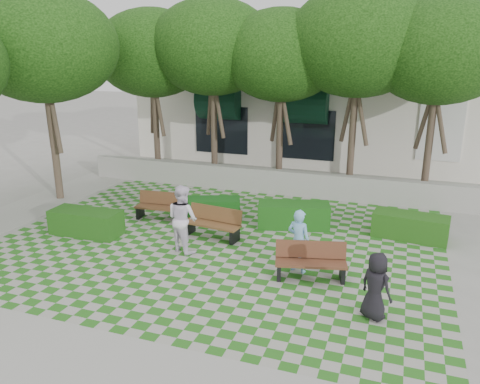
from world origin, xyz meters
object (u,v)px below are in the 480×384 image
at_px(bench_east, 311,262).
at_px(person_dark, 376,286).
at_px(person_blue, 299,241).
at_px(bench_mid, 213,223).
at_px(hedge_midright, 294,215).
at_px(hedge_west, 86,222).
at_px(hedge_east, 410,226).
at_px(hedge_midleft, 211,208).
at_px(bench_west, 162,207).
at_px(person_white, 183,218).

relative_size(bench_east, person_dark, 1.24).
bearing_deg(person_blue, bench_mid, -11.60).
height_order(hedge_midright, hedge_west, hedge_midright).
height_order(bench_east, hedge_west, bench_east).
xyz_separation_m(bench_east, bench_mid, (-3.14, 1.58, 0.01)).
distance_m(hedge_west, person_dark, 8.45).
distance_m(bench_mid, person_dark, 5.48).
relative_size(hedge_east, person_dark, 1.46).
xyz_separation_m(hedge_east, person_dark, (-0.65, -4.67, 0.34)).
distance_m(hedge_midleft, hedge_west, 3.81).
xyz_separation_m(bench_west, hedge_west, (-1.44, -1.89, -0.05)).
relative_size(person_blue, person_dark, 1.13).
distance_m(hedge_west, person_blue, 6.37).
distance_m(bench_mid, hedge_east, 5.62).
relative_size(bench_mid, person_white, 0.95).
height_order(bench_west, person_white, person_white).
height_order(hedge_west, person_blue, person_blue).
xyz_separation_m(bench_east, person_white, (-3.52, 0.46, 0.49)).
xyz_separation_m(hedge_midleft, person_dark, (5.37, -4.36, 0.38)).
bearing_deg(hedge_midright, person_dark, -58.91).
xyz_separation_m(hedge_midright, person_dark, (2.69, -4.46, 0.32)).
height_order(person_blue, person_dark, person_blue).
relative_size(hedge_east, hedge_midleft, 1.10).
relative_size(bench_mid, person_blue, 1.10).
bearing_deg(hedge_east, person_dark, -97.97).
xyz_separation_m(hedge_midright, person_white, (-2.37, -2.72, 0.54)).
bearing_deg(person_white, bench_west, -25.57).
distance_m(hedge_west, person_white, 3.23).
bearing_deg(hedge_west, hedge_midright, 25.11).
bearing_deg(hedge_midright, person_white, -131.10).
xyz_separation_m(hedge_east, hedge_west, (-8.89, -2.82, 0.01)).
relative_size(bench_west, hedge_east, 0.81).
height_order(bench_east, bench_west, bench_east).
height_order(hedge_midright, person_blue, person_blue).
relative_size(bench_west, hedge_west, 0.80).
relative_size(bench_west, person_blue, 1.05).
xyz_separation_m(hedge_east, hedge_midleft, (-6.02, -0.31, -0.03)).
bearing_deg(bench_mid, person_dark, -23.59).
height_order(bench_mid, hedge_east, bench_mid).
distance_m(bench_east, hedge_east, 4.04).
distance_m(hedge_midright, person_dark, 5.21).
xyz_separation_m(hedge_east, person_blue, (-2.55, -3.13, 0.43)).
bearing_deg(hedge_midleft, person_blue, -39.09).
height_order(bench_east, person_white, person_white).
height_order(hedge_midleft, person_white, person_white).
height_order(hedge_midleft, hedge_west, hedge_west).
bearing_deg(hedge_midleft, hedge_midright, 2.03).
bearing_deg(person_blue, person_white, 10.20).
xyz_separation_m(hedge_east, person_white, (-5.71, -2.93, 0.55)).
height_order(bench_mid, person_dark, person_dark).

